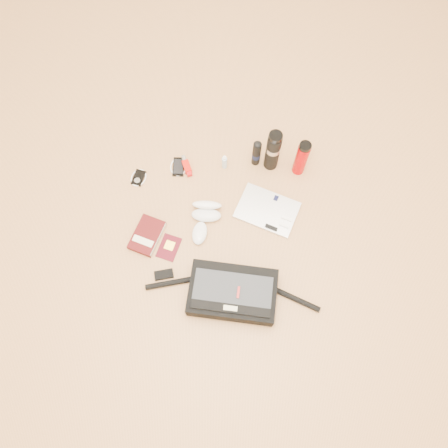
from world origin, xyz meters
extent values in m
plane|color=#B57F4B|center=(0.00, 0.00, 0.00)|extent=(4.00, 4.00, 0.00)
cube|color=black|center=(0.03, -0.21, 0.05)|extent=(0.42, 0.29, 0.09)
cube|color=#2A2D31|center=(0.03, -0.22, 0.10)|extent=(0.36, 0.22, 0.01)
cube|color=black|center=(0.02, -0.29, 0.10)|extent=(0.34, 0.09, 0.01)
cube|color=beige|center=(0.02, -0.29, 0.10)|extent=(0.06, 0.03, 0.01)
cube|color=#A71C17|center=(0.05, -0.22, 0.10)|extent=(0.02, 0.05, 0.01)
cylinder|color=black|center=(-0.25, -0.15, 0.01)|extent=(0.24, 0.06, 0.03)
cylinder|color=black|center=(0.31, -0.23, 0.01)|extent=(0.23, 0.13, 0.03)
cube|color=black|center=(-0.28, -0.11, 0.01)|extent=(0.09, 0.06, 0.02)
cube|color=silver|center=(0.21, 0.21, 0.01)|extent=(0.34, 0.30, 0.02)
cube|color=black|center=(0.26, 0.27, 0.02)|extent=(0.03, 0.03, 0.00)
cube|color=white|center=(0.30, 0.16, 0.02)|extent=(0.05, 0.04, 0.01)
cube|color=white|center=(0.29, 0.12, 0.02)|extent=(0.05, 0.03, 0.01)
cube|color=black|center=(0.22, 0.11, 0.02)|extent=(0.06, 0.04, 0.01)
cube|color=#420A0B|center=(-0.37, 0.08, 0.02)|extent=(0.18, 0.22, 0.03)
cube|color=beige|center=(-0.32, 0.06, 0.02)|extent=(0.07, 0.16, 0.03)
cube|color=beige|center=(-0.38, 0.05, 0.03)|extent=(0.11, 0.07, 0.00)
cube|color=#470711|center=(-0.27, 0.02, 0.00)|extent=(0.13, 0.15, 0.00)
cube|color=gold|center=(-0.26, 0.03, 0.01)|extent=(0.06, 0.06, 0.00)
ellipsoid|color=silver|center=(-0.12, 0.09, 0.02)|extent=(0.09, 0.13, 0.04)
ellipsoid|color=silver|center=(-0.09, 0.18, 0.02)|extent=(0.15, 0.08, 0.04)
ellipsoid|color=white|center=(-0.08, 0.23, 0.04)|extent=(0.15, 0.09, 0.08)
ellipsoid|color=black|center=(-0.11, 0.18, 0.02)|extent=(0.04, 0.03, 0.01)
ellipsoid|color=black|center=(-0.06, 0.18, 0.02)|extent=(0.04, 0.03, 0.01)
cylinder|color=black|center=(-0.09, 0.18, 0.03)|extent=(0.02, 0.01, 0.00)
cube|color=black|center=(-0.43, 0.40, 0.00)|extent=(0.08, 0.10, 0.01)
cylinder|color=#A2A2A4|center=(-0.43, 0.38, 0.01)|extent=(0.04, 0.04, 0.00)
torus|color=white|center=(-0.43, 0.40, 0.01)|extent=(0.10, 0.10, 0.01)
cube|color=black|center=(-0.23, 0.46, 0.00)|extent=(0.06, 0.11, 0.01)
cube|color=black|center=(-0.23, 0.46, 0.01)|extent=(0.05, 0.09, 0.00)
torus|color=white|center=(-0.23, 0.46, 0.01)|extent=(0.09, 0.09, 0.01)
cube|color=#BD1207|center=(-0.18, 0.45, 0.02)|extent=(0.05, 0.07, 0.03)
cube|color=red|center=(-0.17, 0.41, 0.02)|extent=(0.03, 0.03, 0.02)
cylinder|color=#B1B1B4|center=(-0.20, 0.49, 0.02)|extent=(0.04, 0.04, 0.02)
cylinder|color=#ACCDE4|center=(0.01, 0.46, 0.04)|extent=(0.03, 0.03, 0.08)
cylinder|color=white|center=(0.01, 0.46, 0.09)|extent=(0.02, 0.02, 0.02)
cylinder|color=white|center=(0.01, 0.46, 0.10)|extent=(0.01, 0.01, 0.01)
cylinder|color=black|center=(0.17, 0.48, 0.08)|extent=(0.05, 0.05, 0.17)
cylinder|color=black|center=(0.17, 0.48, 0.07)|extent=(0.06, 0.06, 0.03)
ellipsoid|color=black|center=(0.17, 0.48, 0.17)|extent=(0.05, 0.05, 0.02)
cylinder|color=black|center=(0.24, 0.47, 0.12)|extent=(0.09, 0.09, 0.25)
cylinder|color=#B3B3B6|center=(0.24, 0.47, 0.15)|extent=(0.09, 0.09, 0.03)
cylinder|color=black|center=(0.24, 0.47, 0.26)|extent=(0.08, 0.08, 0.02)
cylinder|color=#AD0003|center=(0.38, 0.43, 0.11)|extent=(0.07, 0.07, 0.21)
cylinder|color=black|center=(0.38, 0.43, 0.22)|extent=(0.06, 0.06, 0.02)
camera|label=1|loc=(-0.02, -0.64, 1.97)|focal=35.00mm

